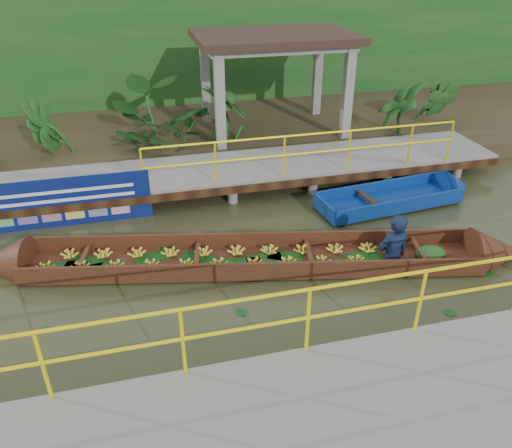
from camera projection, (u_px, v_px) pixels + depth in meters
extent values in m
plane|color=#33361B|center=(210.00, 271.00, 9.35)|extent=(80.00, 80.00, 0.00)
cube|color=#332919|center=(170.00, 132.00, 15.57)|extent=(30.00, 8.00, 0.45)
cube|color=gray|center=(185.00, 174.00, 12.05)|extent=(16.00, 2.00, 0.15)
cube|color=black|center=(191.00, 194.00, 11.25)|extent=(16.00, 0.12, 0.18)
cylinder|color=yellow|center=(308.00, 134.00, 11.31)|extent=(7.50, 0.05, 0.05)
cylinder|color=yellow|center=(307.00, 153.00, 11.53)|extent=(7.50, 0.05, 0.05)
cylinder|color=yellow|center=(307.00, 155.00, 11.56)|extent=(0.05, 0.05, 1.00)
cylinder|color=gray|center=(4.00, 219.00, 10.66)|extent=(0.24, 0.24, 0.55)
cylinder|color=gray|center=(16.00, 188.00, 12.01)|extent=(0.24, 0.24, 0.55)
cylinder|color=gray|center=(101.00, 208.00, 11.09)|extent=(0.24, 0.24, 0.55)
cylinder|color=gray|center=(102.00, 179.00, 12.44)|extent=(0.24, 0.24, 0.55)
cylinder|color=gray|center=(190.00, 198.00, 11.52)|extent=(0.24, 0.24, 0.55)
cylinder|color=gray|center=(182.00, 171.00, 12.87)|extent=(0.24, 0.24, 0.55)
cylinder|color=gray|center=(273.00, 189.00, 11.94)|extent=(0.24, 0.24, 0.55)
cylinder|color=gray|center=(257.00, 164.00, 13.29)|extent=(0.24, 0.24, 0.55)
cylinder|color=gray|center=(351.00, 181.00, 12.37)|extent=(0.24, 0.24, 0.55)
cylinder|color=gray|center=(327.00, 157.00, 13.72)|extent=(0.24, 0.24, 0.55)
cylinder|color=gray|center=(423.00, 173.00, 12.80)|extent=(0.24, 0.24, 0.55)
cylinder|color=gray|center=(393.00, 151.00, 14.15)|extent=(0.24, 0.24, 0.55)
cylinder|color=gray|center=(190.00, 198.00, 11.52)|extent=(0.24, 0.24, 0.55)
cube|color=gray|center=(353.00, 436.00, 5.87)|extent=(18.00, 2.40, 0.70)
cylinder|color=yellow|center=(325.00, 287.00, 6.17)|extent=(10.00, 0.05, 0.05)
cylinder|color=yellow|center=(323.00, 315.00, 6.39)|extent=(10.00, 0.05, 0.05)
cylinder|color=yellow|center=(323.00, 318.00, 6.42)|extent=(0.05, 0.05, 1.00)
cube|color=gray|center=(220.00, 107.00, 13.12)|extent=(0.25, 0.25, 2.80)
cube|color=gray|center=(347.00, 98.00, 13.89)|extent=(0.25, 0.25, 2.80)
cube|color=gray|center=(206.00, 85.00, 15.15)|extent=(0.25, 0.25, 2.80)
cube|color=gray|center=(317.00, 78.00, 15.91)|extent=(0.25, 0.25, 2.80)
cube|color=gray|center=(274.00, 44.00, 13.88)|extent=(4.00, 2.60, 0.12)
cube|color=#322119|center=(274.00, 37.00, 13.78)|extent=(4.40, 3.00, 0.20)
cube|color=#154418|center=(158.00, 57.00, 16.80)|extent=(30.00, 0.80, 4.00)
cube|color=#3A1710|center=(253.00, 262.00, 9.49)|extent=(8.54, 2.81, 0.06)
cube|color=#3A1710|center=(253.00, 241.00, 9.88)|extent=(8.33, 1.83, 0.36)
cube|color=#3A1710|center=(254.00, 272.00, 8.96)|extent=(8.33, 1.83, 0.36)
cone|color=#3A1710|center=(0.00, 264.00, 9.29)|extent=(1.25, 1.22, 1.02)
cone|color=#3A1710|center=(498.00, 253.00, 9.61)|extent=(1.25, 1.22, 1.02)
ellipsoid|color=#154418|center=(430.00, 254.00, 9.56)|extent=(0.68, 0.58, 0.28)
imported|color=#0E1A36|center=(398.00, 215.00, 9.11)|extent=(0.72, 0.51, 1.85)
cube|color=navy|center=(388.00, 202.00, 11.59)|extent=(3.43, 1.36, 0.11)
cube|color=navy|center=(377.00, 188.00, 11.93)|extent=(3.33, 0.42, 0.33)
cube|color=navy|center=(402.00, 206.00, 11.11)|extent=(3.33, 0.42, 0.33)
cube|color=navy|center=(324.00, 209.00, 11.01)|extent=(0.17, 1.01, 0.33)
cone|color=navy|center=(456.00, 187.00, 12.13)|extent=(0.77, 1.00, 0.94)
cube|color=black|center=(368.00, 199.00, 11.33)|extent=(0.22, 1.01, 0.06)
cube|color=navy|center=(64.00, 203.00, 10.59)|extent=(3.65, 0.03, 1.14)
cube|color=white|center=(61.00, 192.00, 10.44)|extent=(2.96, 0.01, 0.07)
cube|color=white|center=(63.00, 200.00, 10.54)|extent=(2.96, 0.01, 0.07)
imported|color=#154418|center=(55.00, 133.00, 12.60)|extent=(1.15, 1.15, 1.44)
imported|color=#154418|center=(155.00, 125.00, 13.13)|extent=(1.15, 1.15, 1.44)
imported|color=#154418|center=(229.00, 120.00, 13.56)|extent=(1.15, 1.15, 1.44)
imported|color=#154418|center=(396.00, 107.00, 14.63)|extent=(1.15, 1.15, 1.44)
imported|color=#154418|center=(442.00, 103.00, 14.95)|extent=(1.15, 1.15, 1.44)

